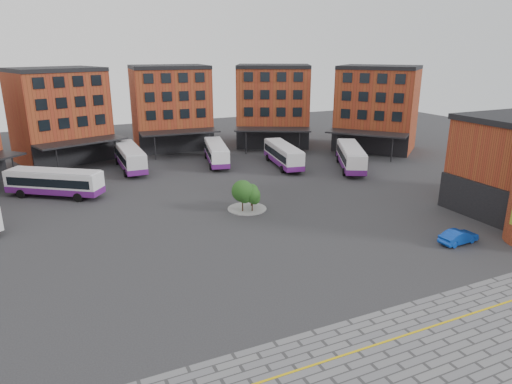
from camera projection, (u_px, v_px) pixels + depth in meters
name	position (u px, v px, depth m)	size (l,w,h in m)	color
ground	(281.00, 254.00, 40.43)	(160.00, 160.00, 0.00)	#28282B
yellow_line	(411.00, 333.00, 29.10)	(26.00, 0.15, 0.02)	gold
main_building	(137.00, 118.00, 69.45)	(94.14, 42.48, 14.60)	brown
tree_island	(247.00, 194.00, 50.52)	(4.40, 4.40, 3.65)	gray
bus_b	(54.00, 182.00, 55.48)	(11.26, 9.12, 3.35)	white
bus_c	(130.00, 157.00, 67.89)	(3.21, 12.39, 3.49)	silver
bus_d	(216.00, 153.00, 71.44)	(5.31, 11.98, 3.29)	white
bus_e	(283.00, 155.00, 69.93)	(4.80, 12.25, 3.37)	silver
bus_f	(351.00, 157.00, 68.25)	(8.41, 12.33, 3.51)	white
blue_car	(459.00, 237.00, 42.42)	(1.41, 4.03, 1.33)	#0E3FB9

